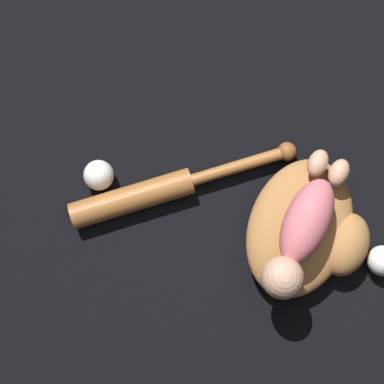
# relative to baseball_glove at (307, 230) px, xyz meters

# --- Properties ---
(ground_plane) EXTENTS (6.00, 6.00, 0.00)m
(ground_plane) POSITION_rel_baseball_glove_xyz_m (0.01, 0.02, -0.05)
(ground_plane) COLOR black
(baseball_glove) EXTENTS (0.34, 0.28, 0.10)m
(baseball_glove) POSITION_rel_baseball_glove_xyz_m (0.00, 0.00, 0.00)
(baseball_glove) COLOR #A8703D
(baseball_glove) RESTS_ON ground
(baby_figure) EXTENTS (0.34, 0.13, 0.09)m
(baby_figure) POSITION_rel_baseball_glove_xyz_m (0.02, -0.02, 0.09)
(baby_figure) COLOR #D16670
(baby_figure) RESTS_ON baseball_glove
(baseball_bat) EXTENTS (0.35, 0.46, 0.06)m
(baseball_bat) POSITION_rel_baseball_glove_xyz_m (0.02, -0.35, -0.02)
(baseball_bat) COLOR #9E602D
(baseball_bat) RESTS_ON ground
(baseball) EXTENTS (0.07, 0.07, 0.07)m
(baseball) POSITION_rel_baseball_glove_xyz_m (0.03, -0.49, -0.01)
(baseball) COLOR white
(baseball) RESTS_ON ground
(baseball_spare) EXTENTS (0.07, 0.07, 0.07)m
(baseball_spare) POSITION_rel_baseball_glove_xyz_m (0.01, 0.18, -0.01)
(baseball_spare) COLOR white
(baseball_spare) RESTS_ON ground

